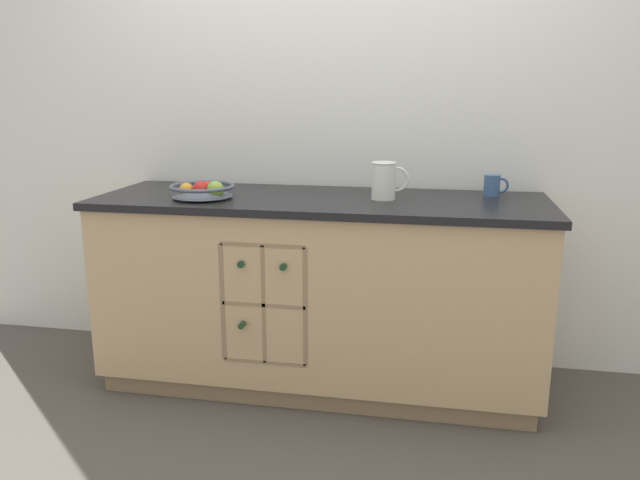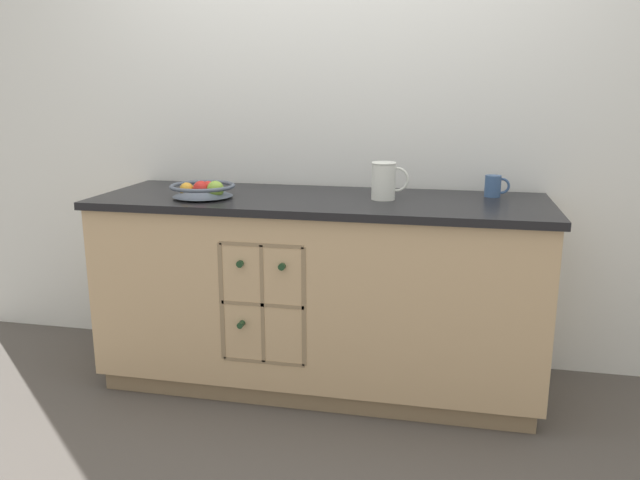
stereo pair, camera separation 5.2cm
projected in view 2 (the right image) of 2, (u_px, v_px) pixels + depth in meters
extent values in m
plane|color=#4C4742|center=(320.00, 380.00, 3.11)|extent=(14.00, 14.00, 0.00)
cube|color=silver|center=(336.00, 117.00, 3.19)|extent=(4.45, 0.06, 2.55)
cube|color=#8B7354|center=(320.00, 372.00, 3.10)|extent=(1.99, 0.61, 0.09)
cube|color=tan|center=(320.00, 287.00, 2.99)|extent=(2.05, 0.67, 0.80)
cube|color=black|center=(320.00, 201.00, 2.90)|extent=(2.09, 0.71, 0.03)
cube|color=#8B7354|center=(269.00, 298.00, 2.81)|extent=(0.37, 0.01, 0.54)
cube|color=#8B7354|center=(225.00, 298.00, 2.80)|extent=(0.02, 0.10, 0.54)
cube|color=#8B7354|center=(307.00, 304.00, 2.72)|extent=(0.02, 0.10, 0.54)
cube|color=#8B7354|center=(267.00, 358.00, 2.82)|extent=(0.37, 0.10, 0.02)
cube|color=#8B7354|center=(266.00, 301.00, 2.76)|extent=(0.37, 0.10, 0.02)
cube|color=#8B7354|center=(264.00, 242.00, 2.69)|extent=(0.37, 0.10, 0.02)
cube|color=#8B7354|center=(266.00, 301.00, 2.76)|extent=(0.02, 0.10, 0.54)
cylinder|color=#19381E|center=(252.00, 312.00, 2.88)|extent=(0.07, 0.19, 0.07)
cylinder|color=#19381E|center=(243.00, 323.00, 2.75)|extent=(0.03, 0.08, 0.03)
cylinder|color=#19381E|center=(253.00, 254.00, 2.85)|extent=(0.08, 0.20, 0.08)
cylinder|color=#19381E|center=(243.00, 262.00, 2.71)|extent=(0.03, 0.09, 0.03)
cylinder|color=#19381E|center=(293.00, 255.00, 2.82)|extent=(0.08, 0.22, 0.08)
cylinder|color=#19381E|center=(284.00, 264.00, 2.67)|extent=(0.03, 0.09, 0.03)
cylinder|color=#4C5666|center=(203.00, 197.00, 2.88)|extent=(0.13, 0.13, 0.01)
cone|color=#4C5666|center=(203.00, 190.00, 2.87)|extent=(0.28, 0.28, 0.05)
torus|color=#4C5666|center=(202.00, 186.00, 2.87)|extent=(0.30, 0.30, 0.02)
sphere|color=gold|center=(187.00, 189.00, 2.87)|extent=(0.07, 0.07, 0.07)
sphere|color=red|center=(201.00, 189.00, 2.85)|extent=(0.08, 0.08, 0.08)
sphere|color=red|center=(208.00, 188.00, 2.92)|extent=(0.06, 0.06, 0.06)
sphere|color=#7FA838|center=(215.00, 189.00, 2.84)|extent=(0.08, 0.08, 0.08)
cylinder|color=silver|center=(384.00, 181.00, 2.82)|extent=(0.11, 0.11, 0.17)
torus|color=silver|center=(384.00, 163.00, 2.80)|extent=(0.11, 0.11, 0.01)
torus|color=silver|center=(396.00, 179.00, 2.81)|extent=(0.11, 0.01, 0.11)
cylinder|color=#385684|center=(493.00, 186.00, 2.90)|extent=(0.07, 0.07, 0.10)
torus|color=#385684|center=(502.00, 186.00, 2.89)|extent=(0.08, 0.01, 0.08)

